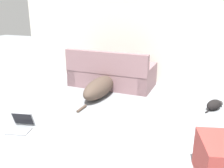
{
  "coord_description": "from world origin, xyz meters",
  "views": [
    {
      "loc": [
        0.86,
        -2.01,
        1.83
      ],
      "look_at": [
        -0.37,
        1.54,
        0.59
      ],
      "focal_mm": 40.0,
      "sensor_mm": 36.0,
      "label": 1
    }
  ],
  "objects_px": {
    "cat": "(214,105)",
    "laptop_open": "(21,124)",
    "couch": "(111,75)",
    "dog": "(101,87)"
  },
  "relations": [
    {
      "from": "cat",
      "to": "laptop_open",
      "type": "height_order",
      "value": "laptop_open"
    },
    {
      "from": "couch",
      "to": "cat",
      "type": "bearing_deg",
      "value": 166.7
    },
    {
      "from": "cat",
      "to": "couch",
      "type": "bearing_deg",
      "value": 104.73
    },
    {
      "from": "cat",
      "to": "dog",
      "type": "bearing_deg",
      "value": 121.99
    },
    {
      "from": "dog",
      "to": "laptop_open",
      "type": "distance_m",
      "value": 1.81
    },
    {
      "from": "laptop_open",
      "to": "cat",
      "type": "bearing_deg",
      "value": 21.05
    },
    {
      "from": "couch",
      "to": "cat",
      "type": "distance_m",
      "value": 2.27
    },
    {
      "from": "cat",
      "to": "laptop_open",
      "type": "distance_m",
      "value": 3.29
    },
    {
      "from": "couch",
      "to": "dog",
      "type": "xyz_separation_m",
      "value": [
        0.0,
        -0.67,
        -0.07
      ]
    },
    {
      "from": "couch",
      "to": "laptop_open",
      "type": "xyz_separation_m",
      "value": [
        -0.62,
        -2.37,
        -0.18
      ]
    }
  ]
}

